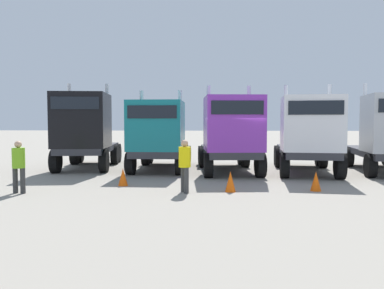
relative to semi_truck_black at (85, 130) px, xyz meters
The scene contains 10 objects.
ground 7.65m from the semi_truck_black, 12.45° to the right, with size 200.00×200.00×0.00m, color gray.
semi_truck_black is the anchor object (origin of this frame).
semi_truck_teal 3.76m from the semi_truck_black, ahead, with size 2.66×6.07×3.89m.
semi_truck_purple 7.18m from the semi_truck_black, ahead, with size 3.19×6.28×4.04m.
semi_truck_white 10.58m from the semi_truck_black, ahead, with size 3.06×6.45×4.02m.
visitor_in_hivis 7.97m from the semi_truck_black, 46.03° to the right, with size 0.54×0.54×1.74m.
visitor_with_camera 6.32m from the semi_truck_black, 89.03° to the right, with size 0.46×0.45×1.72m.
traffic_cone_near 11.21m from the semi_truck_black, 26.95° to the right, with size 0.36×0.36×0.67m, color #F2590C.
traffic_cone_mid 5.71m from the semi_truck_black, 55.46° to the right, with size 0.36×0.36×0.63m, color #F2590C.
traffic_cone_far 9.01m from the semi_truck_black, 37.80° to the right, with size 0.36×0.36×0.69m, color #F2590C.
Camera 1 is at (-0.52, -16.28, 2.29)m, focal length 35.03 mm.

